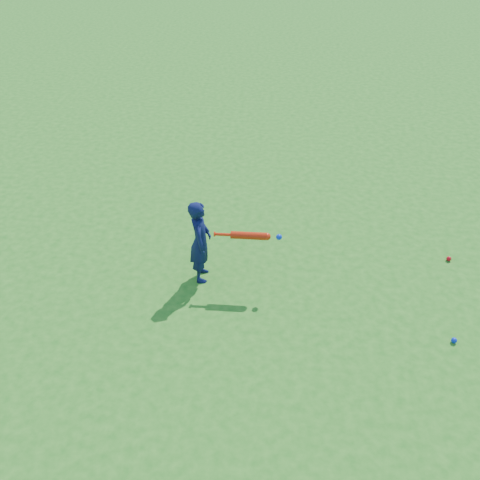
{
  "coord_description": "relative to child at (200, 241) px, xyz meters",
  "views": [
    {
      "loc": [
        0.74,
        -5.39,
        4.45
      ],
      "look_at": [
        0.19,
        -0.01,
        0.62
      ],
      "focal_mm": 40.0,
      "sensor_mm": 36.0,
      "label": 1
    }
  ],
  "objects": [
    {
      "name": "ground_ball_red",
      "position": [
        3.3,
        0.68,
        -0.53
      ],
      "size": [
        0.07,
        0.07,
        0.07
      ],
      "primitive_type": "sphere",
      "color": "red",
      "rests_on": "ground"
    },
    {
      "name": "ground_ball_blue",
      "position": [
        3.03,
        -0.88,
        -0.53
      ],
      "size": [
        0.07,
        0.07,
        0.07
      ],
      "primitive_type": "sphere",
      "color": "#0C28CE",
      "rests_on": "ground"
    },
    {
      "name": "ground",
      "position": [
        0.31,
        0.02,
        -0.57
      ],
      "size": [
        80.0,
        80.0,
        0.0
      ],
      "primitive_type": "plane",
      "color": "#226F1A",
      "rests_on": "ground"
    },
    {
      "name": "bat_swing",
      "position": [
        0.65,
        -0.04,
        0.16
      ],
      "size": [
        0.84,
        0.1,
        0.09
      ],
      "rotation": [
        0.0,
        0.0,
        0.02
      ],
      "color": "red",
      "rests_on": "ground"
    },
    {
      "name": "child",
      "position": [
        0.0,
        0.0,
        0.0
      ],
      "size": [
        0.31,
        0.44,
        1.13
      ],
      "primitive_type": "imported",
      "rotation": [
        0.0,
        0.0,
        1.67
      ],
      "color": "#0D143F",
      "rests_on": "ground"
    }
  ]
}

